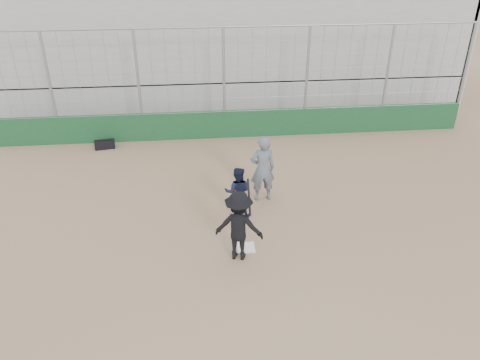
{
  "coord_description": "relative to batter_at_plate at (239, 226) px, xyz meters",
  "views": [
    {
      "loc": [
        -1.09,
        -9.26,
        6.95
      ],
      "look_at": [
        0.0,
        1.4,
        1.15
      ],
      "focal_mm": 35.0,
      "sensor_mm": 36.0,
      "label": 1
    }
  ],
  "objects": [
    {
      "name": "ground",
      "position": [
        0.2,
        0.32,
        -0.88
      ],
      "size": [
        90.0,
        90.0,
        0.0
      ],
      "primitive_type": "plane",
      "color": "brown",
      "rests_on": "ground"
    },
    {
      "name": "home_plate",
      "position": [
        0.2,
        0.32,
        -0.86
      ],
      "size": [
        0.44,
        0.44,
        0.02
      ],
      "primitive_type": "cube",
      "color": "white",
      "rests_on": "ground"
    },
    {
      "name": "backstop",
      "position": [
        0.2,
        7.32,
        0.08
      ],
      "size": [
        18.1,
        0.25,
        4.04
      ],
      "color": "#123A1E",
      "rests_on": "ground"
    },
    {
      "name": "bleachers",
      "position": [
        0.2,
        12.27,
        2.05
      ],
      "size": [
        20.25,
        6.7,
        6.98
      ],
      "color": "gray",
      "rests_on": "ground"
    },
    {
      "name": "batter_at_plate",
      "position": [
        0.0,
        0.0,
        0.0
      ],
      "size": [
        1.26,
        0.93,
        1.9
      ],
      "color": "black",
      "rests_on": "ground"
    },
    {
      "name": "catcher_crouched",
      "position": [
        0.15,
        1.79,
        -0.37
      ],
      "size": [
        0.8,
        0.67,
        1.02
      ],
      "color": "black",
      "rests_on": "ground"
    },
    {
      "name": "umpire",
      "position": [
        0.94,
        2.63,
        0.0
      ],
      "size": [
        0.75,
        0.54,
        1.76
      ],
      "primitive_type": "imported",
      "rotation": [
        0.0,
        0.0,
        3.24
      ],
      "color": "#505865",
      "rests_on": "ground"
    },
    {
      "name": "equipment_bag",
      "position": [
        -4.13,
        6.7,
        -0.73
      ],
      "size": [
        0.73,
        0.4,
        0.34
      ],
      "color": "black",
      "rests_on": "ground"
    }
  ]
}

